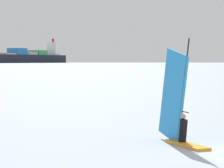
% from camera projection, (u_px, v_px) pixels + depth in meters
% --- Properties ---
extents(windsurfer, '(2.13, 3.54, 4.45)m').
position_uv_depth(windsurfer, '(179.00, 115.00, 21.70)').
color(windsurfer, orange).
rests_on(windsurfer, ground_plane).
extents(cargo_ship, '(94.46, 148.06, 40.99)m').
position_uv_depth(cargo_ship, '(30.00, 57.00, 840.32)').
color(cargo_ship, black).
rests_on(cargo_ship, ground_plane).
extents(distant_headland, '(1405.64, 475.15, 30.10)m').
position_uv_depth(distant_headland, '(84.00, 57.00, 1523.24)').
color(distant_headland, '#756B56').
rests_on(distant_headland, ground_plane).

